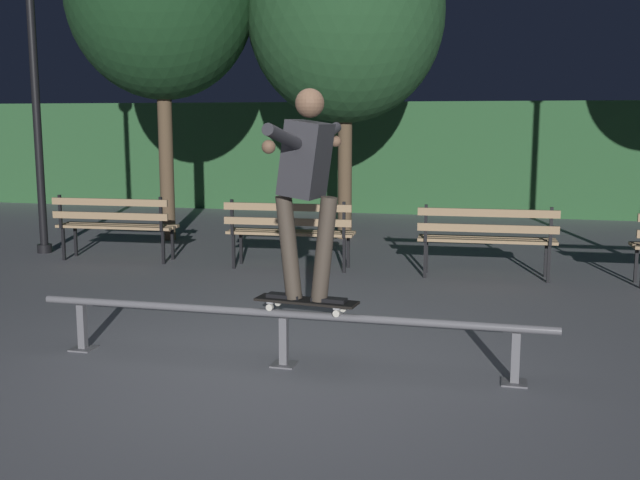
{
  "coord_description": "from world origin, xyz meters",
  "views": [
    {
      "loc": [
        1.57,
        -5.19,
        1.86
      ],
      "look_at": [
        0.09,
        0.91,
        0.85
      ],
      "focal_mm": 42.21,
      "sensor_mm": 36.0,
      "label": 1
    }
  ],
  "objects_px": {
    "park_bench_leftmost": "(114,221)",
    "lamp_post_left": "(34,73)",
    "park_bench_left_center": "(289,227)",
    "park_bench_right_center": "(487,234)",
    "tree_behind_benches": "(346,13)",
    "skateboard": "(306,302)",
    "grind_rail": "(284,322)",
    "skateboarder": "(306,177)"
  },
  "relations": [
    {
      "from": "skateboarder",
      "to": "park_bench_leftmost",
      "type": "relative_size",
      "value": 0.96
    },
    {
      "from": "park_bench_left_center",
      "to": "park_bench_right_center",
      "type": "height_order",
      "value": "same"
    },
    {
      "from": "park_bench_leftmost",
      "to": "park_bench_right_center",
      "type": "height_order",
      "value": "same"
    },
    {
      "from": "park_bench_leftmost",
      "to": "lamp_post_left",
      "type": "height_order",
      "value": "lamp_post_left"
    },
    {
      "from": "grind_rail",
      "to": "park_bench_right_center",
      "type": "height_order",
      "value": "park_bench_right_center"
    },
    {
      "from": "park_bench_leftmost",
      "to": "park_bench_left_center",
      "type": "xyz_separation_m",
      "value": [
        2.4,
        0.0,
        0.0
      ]
    },
    {
      "from": "park_bench_leftmost",
      "to": "park_bench_left_center",
      "type": "bearing_deg",
      "value": 0.0
    },
    {
      "from": "park_bench_left_center",
      "to": "park_bench_right_center",
      "type": "distance_m",
      "value": 2.4
    },
    {
      "from": "skateboard",
      "to": "park_bench_right_center",
      "type": "height_order",
      "value": "park_bench_right_center"
    },
    {
      "from": "park_bench_right_center",
      "to": "skateboarder",
      "type": "bearing_deg",
      "value": -108.99
    },
    {
      "from": "skateboarder",
      "to": "park_bench_leftmost",
      "type": "xyz_separation_m",
      "value": [
        -3.56,
        3.59,
        -0.91
      ]
    },
    {
      "from": "skateboarder",
      "to": "park_bench_leftmost",
      "type": "bearing_deg",
      "value": 134.78
    },
    {
      "from": "park_bench_right_center",
      "to": "grind_rail",
      "type": "bearing_deg",
      "value": -111.56
    },
    {
      "from": "skateboard",
      "to": "park_bench_left_center",
      "type": "relative_size",
      "value": 0.49
    },
    {
      "from": "tree_behind_benches",
      "to": "lamp_post_left",
      "type": "xyz_separation_m",
      "value": [
        -3.85,
        -2.29,
        -0.96
      ]
    },
    {
      "from": "park_bench_leftmost",
      "to": "park_bench_right_center",
      "type": "bearing_deg",
      "value": 0.0
    },
    {
      "from": "grind_rail",
      "to": "lamp_post_left",
      "type": "relative_size",
      "value": 1.03
    },
    {
      "from": "lamp_post_left",
      "to": "tree_behind_benches",
      "type": "bearing_deg",
      "value": 30.76
    },
    {
      "from": "skateboarder",
      "to": "park_bench_right_center",
      "type": "distance_m",
      "value": 3.9
    },
    {
      "from": "skateboard",
      "to": "skateboarder",
      "type": "xyz_separation_m",
      "value": [
        0.0,
        -0.0,
        0.94
      ]
    },
    {
      "from": "park_bench_left_center",
      "to": "lamp_post_left",
      "type": "xyz_separation_m",
      "value": [
        -3.69,
        0.34,
        1.94
      ]
    },
    {
      "from": "skateboard",
      "to": "skateboarder",
      "type": "relative_size",
      "value": 0.51
    },
    {
      "from": "skateboarder",
      "to": "lamp_post_left",
      "type": "relative_size",
      "value": 0.4
    },
    {
      "from": "skateboarder",
      "to": "park_bench_left_center",
      "type": "distance_m",
      "value": 3.88
    },
    {
      "from": "skateboarder",
      "to": "park_bench_left_center",
      "type": "bearing_deg",
      "value": 107.96
    },
    {
      "from": "park_bench_right_center",
      "to": "tree_behind_benches",
      "type": "relative_size",
      "value": 0.32
    },
    {
      "from": "grind_rail",
      "to": "skateboard",
      "type": "bearing_deg",
      "value": 0.0
    },
    {
      "from": "skateboarder",
      "to": "tree_behind_benches",
      "type": "bearing_deg",
      "value": 99.24
    },
    {
      "from": "tree_behind_benches",
      "to": "lamp_post_left",
      "type": "bearing_deg",
      "value": -149.24
    },
    {
      "from": "tree_behind_benches",
      "to": "skateboarder",
      "type": "bearing_deg",
      "value": -80.76
    },
    {
      "from": "skateboarder",
      "to": "skateboard",
      "type": "bearing_deg",
      "value": 173.38
    },
    {
      "from": "skateboard",
      "to": "grind_rail",
      "type": "bearing_deg",
      "value": -180.0
    },
    {
      "from": "tree_behind_benches",
      "to": "park_bench_leftmost",
      "type": "bearing_deg",
      "value": -134.13
    },
    {
      "from": "grind_rail",
      "to": "skateboard",
      "type": "xyz_separation_m",
      "value": [
        0.18,
        0.0,
        0.17
      ]
    },
    {
      "from": "park_bench_left_center",
      "to": "tree_behind_benches",
      "type": "bearing_deg",
      "value": 86.71
    },
    {
      "from": "park_bench_leftmost",
      "to": "park_bench_right_center",
      "type": "xyz_separation_m",
      "value": [
        4.8,
        0.0,
        0.0
      ]
    },
    {
      "from": "skateboard",
      "to": "lamp_post_left",
      "type": "height_order",
      "value": "lamp_post_left"
    },
    {
      "from": "skateboarder",
      "to": "tree_behind_benches",
      "type": "xyz_separation_m",
      "value": [
        -1.01,
        6.22,
        2.0
      ]
    },
    {
      "from": "skateboard",
      "to": "park_bench_right_center",
      "type": "relative_size",
      "value": 0.49
    },
    {
      "from": "skateboard",
      "to": "skateboarder",
      "type": "distance_m",
      "value": 0.94
    },
    {
      "from": "park_bench_left_center",
      "to": "park_bench_right_center",
      "type": "relative_size",
      "value": 1.0
    },
    {
      "from": "lamp_post_left",
      "to": "park_bench_leftmost",
      "type": "bearing_deg",
      "value": -14.72
    }
  ]
}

